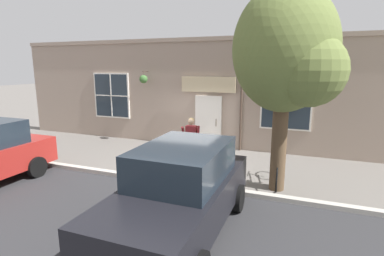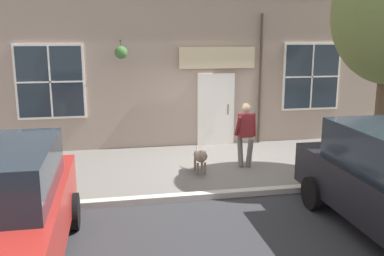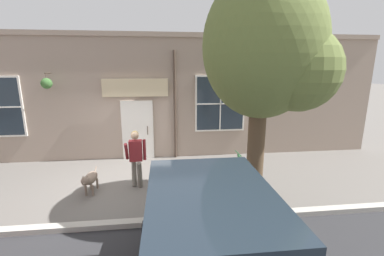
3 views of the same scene
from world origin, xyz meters
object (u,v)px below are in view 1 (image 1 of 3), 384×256
Objects in this scene: leaning_bicycle at (276,171)px; street_tree_by_curb at (289,54)px; parked_car_mid_block at (181,190)px; pedestrian_walking at (191,137)px; fire_hydrant at (43,150)px; dog_on_leash at (157,151)px.

street_tree_by_curb is at bearing 20.18° from leaning_bicycle.
street_tree_by_curb is at bearing 148.70° from parked_car_mid_block.
parked_car_mid_block is (3.99, 1.31, -0.06)m from pedestrian_walking.
street_tree_by_curb is 8.53m from fire_hydrant.
street_tree_by_curb is 3.20m from leaning_bicycle.
street_tree_by_curb reaches higher than dog_on_leash.
leaning_bicycle is 0.40× the size of parked_car_mid_block.
pedestrian_walking is 2.97m from leaning_bicycle.
leaning_bicycle is at bearing 75.52° from pedestrian_walking.
leaning_bicycle is 3.63m from parked_car_mid_block.
parked_car_mid_block is at bearing -24.85° from leaning_bicycle.
pedestrian_walking is 0.37× the size of parked_car_mid_block.
pedestrian_walking is at bearing 106.90° from fire_hydrant.
parked_car_mid_block is at bearing -31.30° from street_tree_by_curb.
leaning_bicycle is at bearing 83.08° from dog_on_leash.
pedestrian_walking is at bearing -161.81° from parked_car_mid_block.
street_tree_by_curb reaches higher than fire_hydrant.
parked_car_mid_block is at bearing 18.19° from pedestrian_walking.
leaning_bicycle reaches higher than fire_hydrant.
pedestrian_walking is 4.15m from street_tree_by_curb.
fire_hydrant is at bearing -111.79° from parked_car_mid_block.
fire_hydrant is at bearing -71.58° from dog_on_leash.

